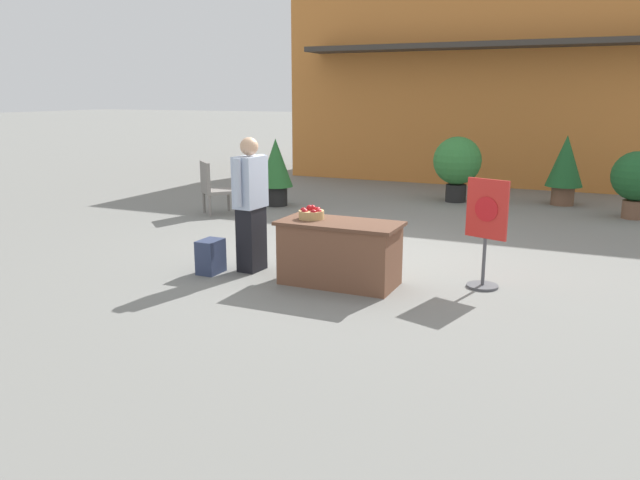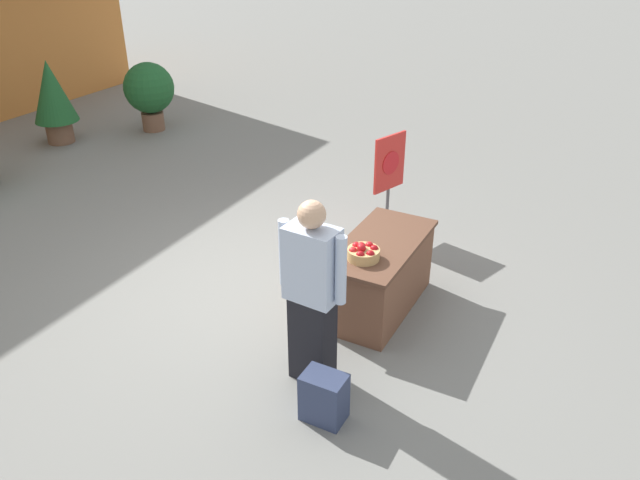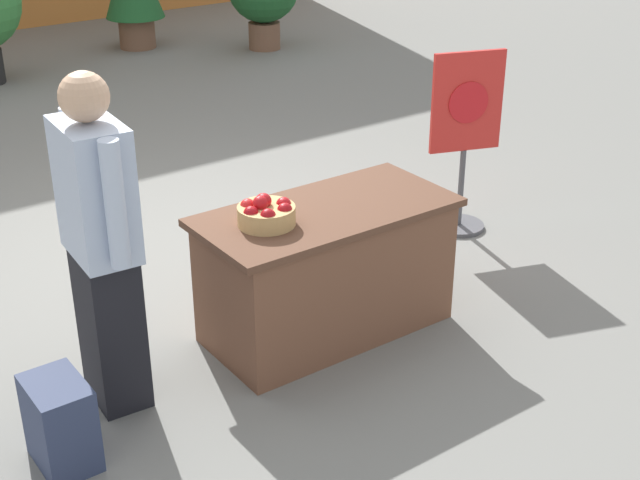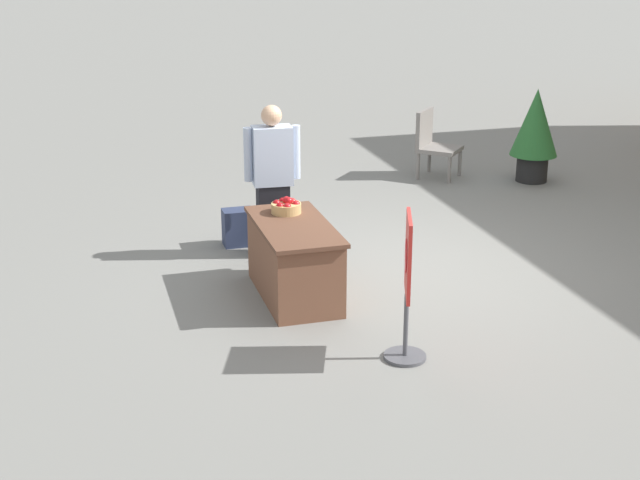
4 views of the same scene
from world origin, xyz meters
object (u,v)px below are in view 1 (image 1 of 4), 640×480
Objects in this scene: backpack at (211,256)px; potted_plant_near_right at (457,163)px; display_table at (340,253)px; potted_plant_far_right at (637,178)px; poster_board at (486,232)px; potted_plant_far_left at (565,165)px; apple_basket at (311,213)px; potted_plant_near_left at (276,168)px; patio_chair at (213,186)px; person_visitor at (251,204)px.

potted_plant_near_right is (1.63, 6.45, 0.59)m from backpack.
potted_plant_far_right reaches higher than display_table.
potted_plant_far_left is at bearing -165.17° from poster_board.
backpack is at bearing -56.91° from poster_board.
display_table is 1.06× the size of potted_plant_near_right.
apple_basket is 0.71× the size of backpack.
potted_plant_far_left is at bearing 24.99° from potted_plant_near_left.
potted_plant_near_left is (0.62, 1.27, 0.23)m from patio_chair.
potted_plant_far_left is (3.65, 6.95, 0.58)m from backpack.
potted_plant_near_right is at bearing 75.85° from backpack.
poster_board is at bearing -74.67° from potted_plant_near_right.
poster_board is 0.95× the size of potted_plant_near_left.
backpack is (-0.40, -0.32, -0.64)m from person_visitor.
backpack is at bearing -171.74° from display_table.
backpack is 0.43× the size of patio_chair.
potted_plant_near_right reaches higher than display_table.
potted_plant_near_left is 0.95× the size of potted_plant_far_left.
potted_plant_near_right is at bearing 31.23° from potted_plant_near_left.
poster_board reaches higher than patio_chair.
display_table is 1.32m from person_visitor.
person_visitor is 3.92m from patio_chair.
potted_plant_near_right reaches higher than potted_plant_far_right.
display_table reaches higher than backpack.
potted_plant_far_left is (5.79, 3.68, 0.27)m from patio_chair.
potted_plant_far_right is at bearing -37.62° from potted_plant_far_left.
poster_board is at bearing -94.35° from potted_plant_far_left.
backpack is 0.34× the size of poster_board.
potted_plant_near_left is at bearing -167.25° from potted_plant_far_right.
patio_chair is 0.81× the size of potted_plant_far_right.
person_visitor is at bearing 38.34° from backpack.
potted_plant_near_left is at bearing 118.26° from person_visitor.
potted_plant_near_right is 2.08m from potted_plant_far_left.
potted_plant_near_right is at bearing -7.23° from patio_chair.
potted_plant_near_left is (-1.92, 4.23, -0.10)m from person_visitor.
backpack is at bearing -104.14° from patio_chair.
potted_plant_near_right reaches higher than potted_plant_near_left.
apple_basket is at bearing 177.27° from display_table.
potted_plant_near_left is at bearing -109.46° from poster_board.
display_table is 1.18× the size of potted_plant_far_right.
potted_plant_near_right is (-0.00, 6.22, 0.43)m from display_table.
potted_plant_far_right reaches higher than backpack.
apple_basket reaches higher than display_table.
poster_board is 5.88m from patio_chair.
display_table is at bearing -86.21° from patio_chair.
poster_board is (3.18, 0.79, 0.44)m from backpack.
poster_board reaches higher than display_table.
poster_board is 5.48m from potted_plant_far_right.
person_visitor is 3.96× the size of backpack.
potted_plant_near_left is at bearing -155.01° from potted_plant_far_left.
backpack is 3.93m from patio_chair.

